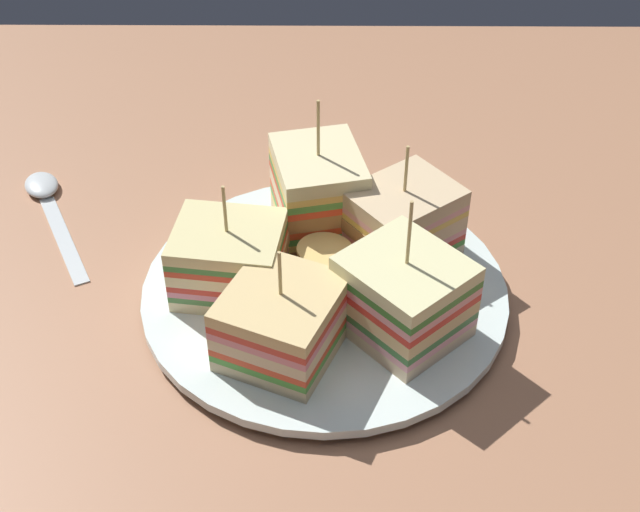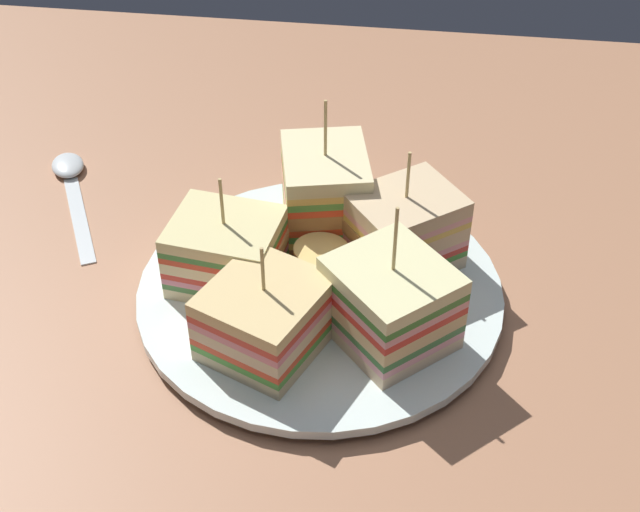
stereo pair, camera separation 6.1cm
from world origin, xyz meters
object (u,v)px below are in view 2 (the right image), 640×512
(sandwich_wedge_1, at_px, (266,317))
(sandwich_wedge_4, at_px, (325,194))
(sandwich_wedge_2, at_px, (390,303))
(chip_pile, at_px, (327,273))
(sandwich_wedge_3, at_px, (403,230))
(spoon, at_px, (70,178))
(sandwich_wedge_0, at_px, (226,255))
(plate, at_px, (320,292))

(sandwich_wedge_1, height_order, sandwich_wedge_4, sandwich_wedge_4)
(sandwich_wedge_2, distance_m, chip_pile, 0.07)
(sandwich_wedge_1, relative_size, sandwich_wedge_4, 0.84)
(sandwich_wedge_1, relative_size, chip_pile, 1.40)
(sandwich_wedge_2, height_order, sandwich_wedge_3, sandwich_wedge_2)
(sandwich_wedge_1, xyz_separation_m, chip_pile, (-0.03, -0.06, -0.01))
(spoon, bearing_deg, sandwich_wedge_2, -145.89)
(sandwich_wedge_2, distance_m, sandwich_wedge_3, 0.08)
(spoon, bearing_deg, sandwich_wedge_4, -129.37)
(sandwich_wedge_0, xyz_separation_m, sandwich_wedge_2, (-0.12, 0.04, 0.00))
(plate, height_order, sandwich_wedge_3, sandwich_wedge_3)
(sandwich_wedge_4, bearing_deg, chip_pile, -4.22)
(sandwich_wedge_1, height_order, chip_pile, sandwich_wedge_1)
(sandwich_wedge_3, bearing_deg, sandwich_wedge_2, 49.88)
(sandwich_wedge_3, bearing_deg, sandwich_wedge_1, 11.94)
(chip_pile, distance_m, spoon, 0.27)
(sandwich_wedge_2, bearing_deg, chip_pile, 6.07)
(plate, xyz_separation_m, chip_pile, (-0.00, -0.00, 0.02))
(plate, relative_size, sandwich_wedge_2, 2.42)
(chip_pile, bearing_deg, sandwich_wedge_0, 3.49)
(sandwich_wedge_1, relative_size, spoon, 0.66)
(sandwich_wedge_3, relative_size, spoon, 0.67)
(plate, bearing_deg, chip_pile, -171.22)
(plate, bearing_deg, sandwich_wedge_4, -85.71)
(sandwich_wedge_1, distance_m, chip_pile, 0.07)
(sandwich_wedge_0, distance_m, chip_pile, 0.07)
(plate, xyz_separation_m, spoon, (0.24, -0.12, -0.00))
(sandwich_wedge_0, relative_size, sandwich_wedge_4, 0.78)
(plate, relative_size, sandwich_wedge_0, 2.96)
(plate, xyz_separation_m, sandwich_wedge_2, (-0.05, 0.04, 0.04))
(plate, height_order, spoon, plate)
(sandwich_wedge_1, bearing_deg, plate, -0.70)
(sandwich_wedge_4, height_order, spoon, sandwich_wedge_4)
(sandwich_wedge_0, distance_m, sandwich_wedge_1, 0.07)
(sandwich_wedge_0, relative_size, spoon, 0.61)
(sandwich_wedge_2, bearing_deg, sandwich_wedge_4, -14.21)
(sandwich_wedge_0, bearing_deg, sandwich_wedge_4, 56.38)
(sandwich_wedge_2, relative_size, sandwich_wedge_3, 1.13)
(plate, bearing_deg, sandwich_wedge_2, 141.42)
(plate, bearing_deg, sandwich_wedge_1, 65.61)
(sandwich_wedge_1, bearing_deg, spoon, 72.29)
(sandwich_wedge_2, relative_size, spoon, 0.75)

